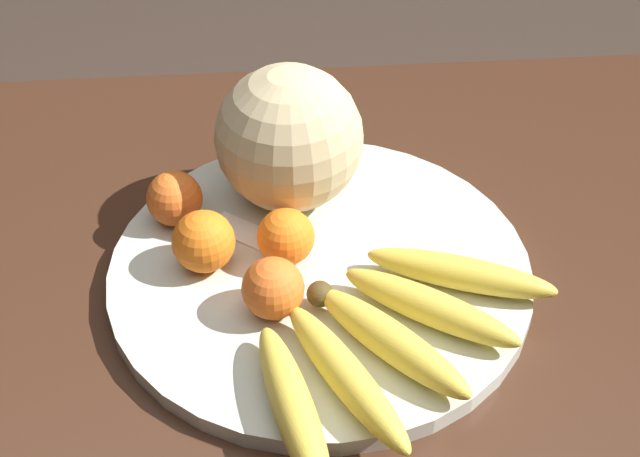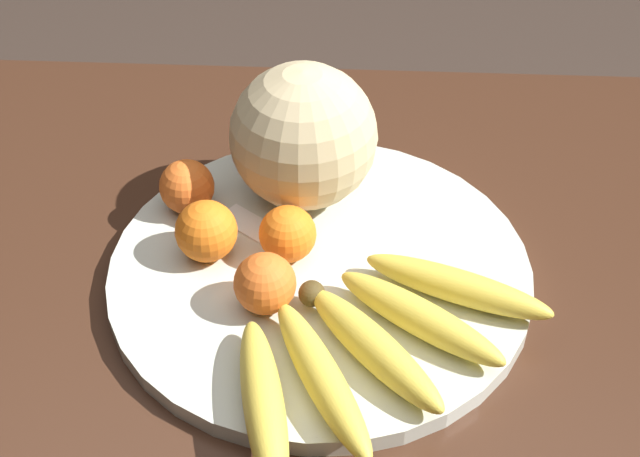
{
  "view_description": "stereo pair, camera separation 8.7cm",
  "coord_description": "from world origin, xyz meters",
  "px_view_note": "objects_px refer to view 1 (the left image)",
  "views": [
    {
      "loc": [
        0.12,
        0.59,
        1.36
      ],
      "look_at": [
        0.07,
        -0.06,
        0.78
      ],
      "focal_mm": 50.0,
      "sensor_mm": 36.0,
      "label": 1
    },
    {
      "loc": [
        0.04,
        0.59,
        1.36
      ],
      "look_at": [
        0.07,
        -0.06,
        0.78
      ],
      "focal_mm": 50.0,
      "sensor_mm": 36.0,
      "label": 2
    }
  ],
  "objects_px": {
    "fruit_bowl": "(320,271)",
    "produce_tag": "(248,234)",
    "kitchen_table": "(390,376)",
    "orange_back_left": "(273,286)",
    "orange_mid_center": "(286,237)",
    "orange_front_left": "(204,241)",
    "melon": "(289,138)",
    "banana_bunch": "(385,339)",
    "orange_front_right": "(175,198)"
  },
  "relations": [
    {
      "from": "fruit_bowl",
      "to": "produce_tag",
      "type": "distance_m",
      "value": 0.09
    },
    {
      "from": "kitchen_table",
      "to": "orange_back_left",
      "type": "distance_m",
      "value": 0.19
    },
    {
      "from": "orange_mid_center",
      "to": "orange_back_left",
      "type": "xyz_separation_m",
      "value": [
        0.02,
        0.07,
        0.0
      ]
    },
    {
      "from": "fruit_bowl",
      "to": "kitchen_table",
      "type": "bearing_deg",
      "value": 140.05
    },
    {
      "from": "orange_front_left",
      "to": "orange_mid_center",
      "type": "bearing_deg",
      "value": -178.05
    },
    {
      "from": "orange_front_left",
      "to": "fruit_bowl",
      "type": "bearing_deg",
      "value": 174.67
    },
    {
      "from": "melon",
      "to": "orange_back_left",
      "type": "bearing_deg",
      "value": 81.23
    },
    {
      "from": "banana_bunch",
      "to": "orange_front_right",
      "type": "distance_m",
      "value": 0.28
    },
    {
      "from": "orange_front_left",
      "to": "produce_tag",
      "type": "xyz_separation_m",
      "value": [
        -0.04,
        -0.04,
        -0.03
      ]
    },
    {
      "from": "orange_mid_center",
      "to": "orange_back_left",
      "type": "distance_m",
      "value": 0.07
    },
    {
      "from": "banana_bunch",
      "to": "orange_front_right",
      "type": "relative_size",
      "value": 5.13
    },
    {
      "from": "melon",
      "to": "orange_back_left",
      "type": "relative_size",
      "value": 2.62
    },
    {
      "from": "fruit_bowl",
      "to": "orange_back_left",
      "type": "xyz_separation_m",
      "value": [
        0.05,
        0.06,
        0.04
      ]
    },
    {
      "from": "orange_front_right",
      "to": "banana_bunch",
      "type": "bearing_deg",
      "value": 134.16
    },
    {
      "from": "orange_back_left",
      "to": "fruit_bowl",
      "type": "bearing_deg",
      "value": -131.51
    },
    {
      "from": "orange_mid_center",
      "to": "orange_front_right",
      "type": "bearing_deg",
      "value": -31.4
    },
    {
      "from": "produce_tag",
      "to": "banana_bunch",
      "type": "bearing_deg",
      "value": 161.75
    },
    {
      "from": "orange_front_left",
      "to": "orange_back_left",
      "type": "height_order",
      "value": "orange_front_left"
    },
    {
      "from": "fruit_bowl",
      "to": "banana_bunch",
      "type": "distance_m",
      "value": 0.13
    },
    {
      "from": "melon",
      "to": "fruit_bowl",
      "type": "bearing_deg",
      "value": 101.65
    },
    {
      "from": "melon",
      "to": "produce_tag",
      "type": "height_order",
      "value": "melon"
    },
    {
      "from": "orange_back_left",
      "to": "orange_front_left",
      "type": "bearing_deg",
      "value": -45.17
    },
    {
      "from": "kitchen_table",
      "to": "fruit_bowl",
      "type": "xyz_separation_m",
      "value": [
        0.07,
        -0.06,
        0.1
      ]
    },
    {
      "from": "produce_tag",
      "to": "orange_front_left",
      "type": "bearing_deg",
      "value": 79.63
    },
    {
      "from": "orange_front_right",
      "to": "produce_tag",
      "type": "xyz_separation_m",
      "value": [
        -0.08,
        0.03,
        -0.03
      ]
    },
    {
      "from": "kitchen_table",
      "to": "orange_back_left",
      "type": "height_order",
      "value": "orange_back_left"
    },
    {
      "from": "melon",
      "to": "orange_back_left",
      "type": "distance_m",
      "value": 0.18
    },
    {
      "from": "fruit_bowl",
      "to": "melon",
      "type": "relative_size",
      "value": 2.73
    },
    {
      "from": "melon",
      "to": "produce_tag",
      "type": "bearing_deg",
      "value": 51.7
    },
    {
      "from": "kitchen_table",
      "to": "produce_tag",
      "type": "relative_size",
      "value": 15.88
    },
    {
      "from": "orange_front_right",
      "to": "produce_tag",
      "type": "distance_m",
      "value": 0.09
    },
    {
      "from": "orange_front_right",
      "to": "orange_back_left",
      "type": "distance_m",
      "value": 0.17
    },
    {
      "from": "orange_back_left",
      "to": "melon",
      "type": "bearing_deg",
      "value": -98.77
    },
    {
      "from": "orange_mid_center",
      "to": "produce_tag",
      "type": "xyz_separation_m",
      "value": [
        0.04,
        -0.04,
        -0.03
      ]
    },
    {
      "from": "orange_front_right",
      "to": "fruit_bowl",
      "type": "bearing_deg",
      "value": 150.57
    },
    {
      "from": "fruit_bowl",
      "to": "orange_front_right",
      "type": "height_order",
      "value": "orange_front_right"
    },
    {
      "from": "kitchen_table",
      "to": "orange_back_left",
      "type": "bearing_deg",
      "value": -1.37
    },
    {
      "from": "kitchen_table",
      "to": "orange_front_right",
      "type": "relative_size",
      "value": 23.03
    },
    {
      "from": "banana_bunch",
      "to": "orange_back_left",
      "type": "xyz_separation_m",
      "value": [
        0.1,
        -0.06,
        0.01
      ]
    },
    {
      "from": "melon",
      "to": "orange_front_left",
      "type": "bearing_deg",
      "value": 47.96
    },
    {
      "from": "produce_tag",
      "to": "fruit_bowl",
      "type": "bearing_deg",
      "value": -179.44
    },
    {
      "from": "fruit_bowl",
      "to": "orange_back_left",
      "type": "bearing_deg",
      "value": 48.49
    },
    {
      "from": "fruit_bowl",
      "to": "orange_front_left",
      "type": "height_order",
      "value": "orange_front_left"
    },
    {
      "from": "fruit_bowl",
      "to": "banana_bunch",
      "type": "bearing_deg",
      "value": 112.54
    },
    {
      "from": "fruit_bowl",
      "to": "orange_front_right",
      "type": "xyz_separation_m",
      "value": [
        0.15,
        -0.08,
        0.04
      ]
    },
    {
      "from": "melon",
      "to": "orange_front_right",
      "type": "relative_size",
      "value": 2.66
    },
    {
      "from": "banana_bunch",
      "to": "produce_tag",
      "type": "height_order",
      "value": "banana_bunch"
    },
    {
      "from": "banana_bunch",
      "to": "orange_front_left",
      "type": "relative_size",
      "value": 4.78
    },
    {
      "from": "orange_back_left",
      "to": "produce_tag",
      "type": "bearing_deg",
      "value": -78.35
    },
    {
      "from": "melon",
      "to": "orange_front_right",
      "type": "bearing_deg",
      "value": 13.59
    }
  ]
}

